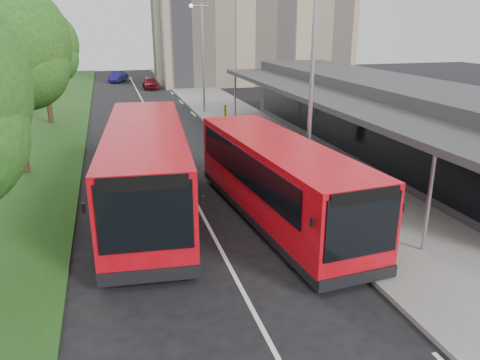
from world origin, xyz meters
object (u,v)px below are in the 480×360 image
(bus_main, at_px, (278,181))
(car_near, at_px, (150,83))
(tree_mid, at_px, (8,52))
(bus_second, at_px, (147,169))
(lamp_post_near, at_px, (310,82))
(lamp_post_far, at_px, (202,51))
(car_far, at_px, (118,76))
(litter_bin, at_px, (270,138))
(bollard, at_px, (225,113))
(tree_far, at_px, (42,50))

(bus_main, height_order, car_near, bus_main)
(tree_mid, bearing_deg, bus_second, -50.29)
(lamp_post_near, bearing_deg, bus_second, 172.00)
(lamp_post_far, height_order, car_far, lamp_post_far)
(litter_bin, relative_size, bollard, 0.81)
(tree_far, relative_size, lamp_post_far, 0.98)
(tree_far, distance_m, bus_second, 19.23)
(tree_mid, bearing_deg, car_far, 81.50)
(bus_main, bearing_deg, tree_far, 110.19)
(litter_bin, distance_m, car_near, 27.80)
(lamp_post_near, bearing_deg, car_far, 97.55)
(litter_bin, xyz_separation_m, car_near, (-4.08, 27.50, 0.03))
(lamp_post_near, xyz_separation_m, bus_main, (-1.62, -1.30, -3.24))
(litter_bin, bearing_deg, bollard, 95.04)
(tree_mid, relative_size, bollard, 7.74)
(litter_bin, bearing_deg, tree_mid, -173.95)
(tree_mid, height_order, lamp_post_near, tree_mid)
(litter_bin, xyz_separation_m, bollard, (-0.68, 7.66, 0.10))
(car_near, height_order, car_far, car_far)
(bollard, bearing_deg, car_far, 103.50)
(bus_second, bearing_deg, lamp_post_far, 77.74)
(tree_far, relative_size, car_far, 1.99)
(bus_main, xyz_separation_m, car_near, (-1.00, 37.19, -0.85))
(lamp_post_far, bearing_deg, litter_bin, -82.81)
(tree_far, distance_m, car_near, 19.37)
(tree_far, bearing_deg, bus_main, -64.95)
(lamp_post_far, height_order, car_near, lamp_post_far)
(tree_mid, height_order, bus_second, tree_mid)
(tree_mid, xyz_separation_m, litter_bin, (12.59, 1.34, -4.96))
(lamp_post_near, relative_size, car_far, 2.04)
(tree_mid, distance_m, litter_bin, 13.60)
(lamp_post_far, relative_size, bus_second, 0.69)
(tree_far, height_order, car_far, tree_far)
(litter_bin, height_order, bollard, bollard)
(bus_main, bearing_deg, tree_mid, 133.84)
(bus_second, distance_m, bollard, 16.67)
(tree_mid, height_order, tree_far, tree_mid)
(tree_far, bearing_deg, litter_bin, -40.26)
(tree_mid, distance_m, lamp_post_near, 13.20)
(tree_mid, distance_m, car_far, 36.87)
(car_far, bearing_deg, litter_bin, -59.42)
(bus_second, xyz_separation_m, bollard, (6.76, 15.21, -0.95))
(tree_far, relative_size, bus_main, 0.75)
(tree_far, distance_m, lamp_post_far, 11.17)
(bus_main, xyz_separation_m, bollard, (2.41, 17.35, -0.77))
(bus_main, relative_size, car_near, 2.79)
(lamp_post_near, bearing_deg, litter_bin, 80.09)
(bus_main, height_order, bus_second, bus_second)
(tree_far, relative_size, lamp_post_near, 0.98)
(car_far, bearing_deg, lamp_post_near, -63.54)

